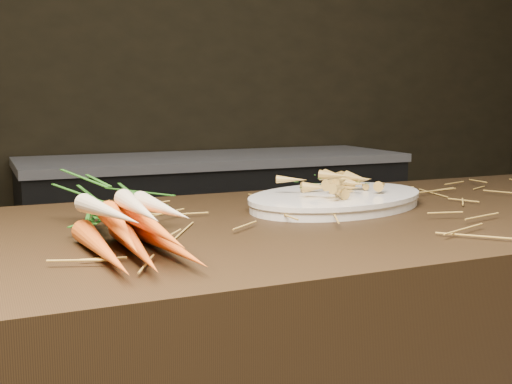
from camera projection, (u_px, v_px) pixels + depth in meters
back_counter at (216, 241)px, 3.12m from camera, size 1.82×0.62×0.84m
straw_bedding at (408, 205)px, 1.23m from camera, size 1.40×0.60×0.02m
root_veg_bunch at (117, 210)px, 0.97m from camera, size 0.17×0.49×0.09m
serving_platter at (336, 201)px, 1.27m from camera, size 0.47×0.38×0.02m
roasted_veg_heap at (337, 185)px, 1.26m from camera, size 0.23×0.20×0.04m
serving_fork at (387, 189)px, 1.35m from camera, size 0.09×0.14×0.00m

